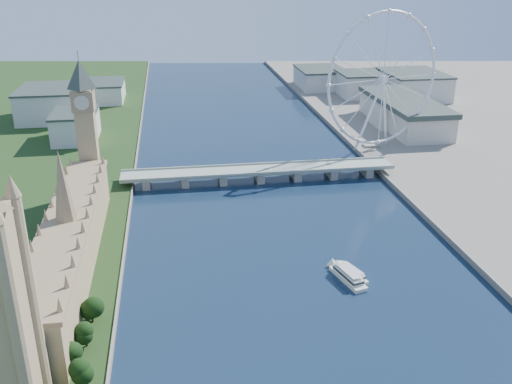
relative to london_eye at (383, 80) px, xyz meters
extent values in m
cube|color=tan|center=(-247.98, -185.08, -50.52)|extent=(24.00, 200.00, 28.00)
cone|color=#937A59|center=(-247.98, -185.08, -14.52)|extent=(12.00, 12.00, 40.00)
cube|color=tan|center=(-247.98, -77.08, -24.52)|extent=(13.00, 13.00, 80.00)
cube|color=#937A59|center=(-247.98, -77.08, 7.48)|extent=(15.00, 15.00, 14.00)
pyramid|color=#2D3833|center=(-247.98, -77.08, 35.48)|extent=(20.02, 20.02, 20.00)
cube|color=gray|center=(-119.98, -55.08, -59.02)|extent=(220.00, 22.00, 2.00)
cube|color=gray|center=(-209.98, -55.08, -63.77)|extent=(6.00, 20.00, 7.50)
cube|color=gray|center=(-179.98, -55.08, -63.77)|extent=(6.00, 20.00, 7.50)
cube|color=gray|center=(-149.98, -55.08, -63.77)|extent=(6.00, 20.00, 7.50)
cube|color=gray|center=(-119.98, -55.08, -63.77)|extent=(6.00, 20.00, 7.50)
cube|color=gray|center=(-89.98, -55.08, -63.77)|extent=(6.00, 20.00, 7.50)
cube|color=gray|center=(-59.98, -55.08, -63.77)|extent=(6.00, 20.00, 7.50)
cube|color=gray|center=(-29.98, -55.08, -63.77)|extent=(6.00, 20.00, 7.50)
torus|color=silver|center=(0.02, -0.08, 0.48)|extent=(113.60, 39.12, 118.60)
cylinder|color=silver|center=(0.02, -0.08, 0.48)|extent=(7.25, 6.61, 6.00)
cube|color=gray|center=(-2.98, 9.92, -63.52)|extent=(14.00, 10.00, 2.00)
cube|color=beige|center=(-279.98, 74.92, -51.52)|extent=(40.00, 60.00, 26.00)
cube|color=beige|center=(-319.98, 164.92, -48.52)|extent=(60.00, 80.00, 32.00)
cube|color=beige|center=(-269.98, 244.92, -53.52)|extent=(50.00, 70.00, 22.00)
cube|color=beige|center=(60.02, 224.92, -50.52)|extent=(60.00, 60.00, 28.00)
cube|color=beige|center=(120.02, 204.92, -49.52)|extent=(70.00, 90.00, 30.00)
cube|color=beige|center=(20.02, 284.92, -52.52)|extent=(60.00, 80.00, 24.00)
camera|label=1|loc=(-188.33, -482.15, 96.80)|focal=40.00mm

